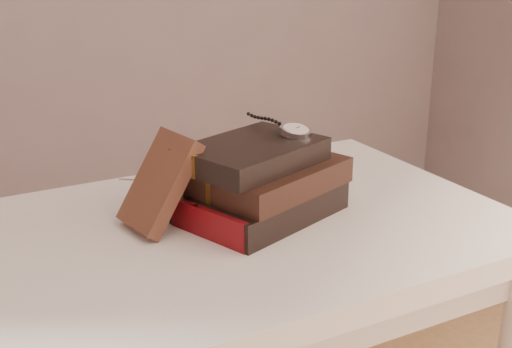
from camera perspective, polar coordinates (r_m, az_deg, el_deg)
table at (r=1.14m, az=-4.08°, el=-8.84°), size 1.00×0.60×0.75m
book_stack at (r=1.13m, az=0.50°, el=-0.65°), size 0.30×0.25×0.13m
journal at (r=1.09m, az=-7.98°, el=-0.71°), size 0.13×0.12×0.15m
pocket_watch at (r=1.15m, az=3.11°, el=3.69°), size 0.07×0.16×0.02m
eyeglasses at (r=1.12m, az=-5.90°, el=-0.20°), size 0.14×0.15×0.05m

